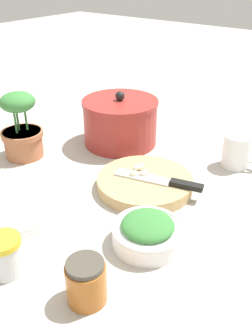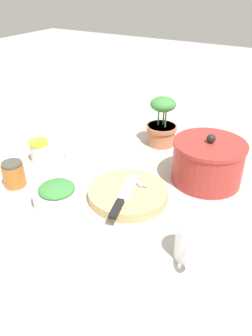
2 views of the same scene
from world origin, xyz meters
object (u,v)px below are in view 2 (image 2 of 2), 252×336
at_px(chef_knife, 123,197).
at_px(stock_pot, 208,162).
at_px(honey_jar, 14,174).
at_px(coffee_mug, 191,243).
at_px(potted_herb, 162,125).
at_px(herb_bowl, 57,194).
at_px(spice_jar, 39,151).
at_px(garlic_cloves, 135,184).
at_px(cutting_board, 128,193).
at_px(plate_stack, 92,152).

relative_size(chef_knife, stock_pot, 0.97).
height_order(honey_jar, stock_pot, stock_pot).
distance_m(chef_knife, coffee_mug, 0.26).
bearing_deg(chef_knife, potted_herb, 86.10).
relative_size(chef_knife, honey_jar, 2.71).
bearing_deg(honey_jar, stock_pot, 33.02).
distance_m(herb_bowl, honey_jar, 0.18).
bearing_deg(honey_jar, spice_jar, 104.93).
bearing_deg(potted_herb, garlic_cloves, -77.24).
xyz_separation_m(cutting_board, stock_pot, (0.17, 0.22, 0.06)).
relative_size(honey_jar, stock_pot, 0.36).
height_order(spice_jar, coffee_mug, coffee_mug).
xyz_separation_m(honey_jar, potted_herb, (0.28, 0.51, 0.04)).
bearing_deg(chef_knife, herb_bowl, -171.21).
distance_m(coffee_mug, potted_herb, 0.62).
relative_size(cutting_board, coffee_mug, 2.19).
relative_size(garlic_cloves, potted_herb, 0.39).
xyz_separation_m(honey_jar, stock_pot, (0.53, 0.34, 0.03)).
relative_size(chef_knife, plate_stack, 1.11).
distance_m(coffee_mug, plate_stack, 0.60).
bearing_deg(coffee_mug, potted_herb, 121.75).
relative_size(cutting_board, plate_stack, 1.20).
height_order(herb_bowl, coffee_mug, coffee_mug).
bearing_deg(honey_jar, cutting_board, 19.61).
bearing_deg(stock_pot, plate_stack, -174.17).
xyz_separation_m(coffee_mug, potted_herb, (-0.32, 0.52, 0.04)).
height_order(chef_knife, honey_jar, honey_jar).
bearing_deg(potted_herb, spice_jar, -133.16).
bearing_deg(plate_stack, spice_jar, -135.41).
bearing_deg(potted_herb, honey_jar, -118.88).
xyz_separation_m(cutting_board, chef_knife, (0.01, -0.05, 0.02)).
height_order(garlic_cloves, honey_jar, honey_jar).
bearing_deg(stock_pot, coffee_mug, -77.30).
height_order(garlic_cloves, herb_bowl, herb_bowl).
bearing_deg(garlic_cloves, herb_bowl, -140.10).
bearing_deg(stock_pot, potted_herb, 145.22).
bearing_deg(coffee_mug, cutting_board, 151.47).
bearing_deg(garlic_cloves, spice_jar, 178.22).
bearing_deg(spice_jar, plate_stack, 44.59).
height_order(garlic_cloves, coffee_mug, coffee_mug).
bearing_deg(spice_jar, herb_bowl, -36.19).
bearing_deg(cutting_board, chef_knife, -78.63).
relative_size(garlic_cloves, spice_jar, 0.97).
height_order(chef_knife, stock_pot, stock_pot).
height_order(spice_jar, stock_pot, stock_pot).
bearing_deg(chef_knife, cutting_board, 86.94).
xyz_separation_m(cutting_board, garlic_cloves, (0.01, 0.03, 0.02)).
distance_m(coffee_mug, honey_jar, 0.61).
bearing_deg(herb_bowl, coffee_mug, -1.46).
bearing_deg(honey_jar, plate_stack, 72.86).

